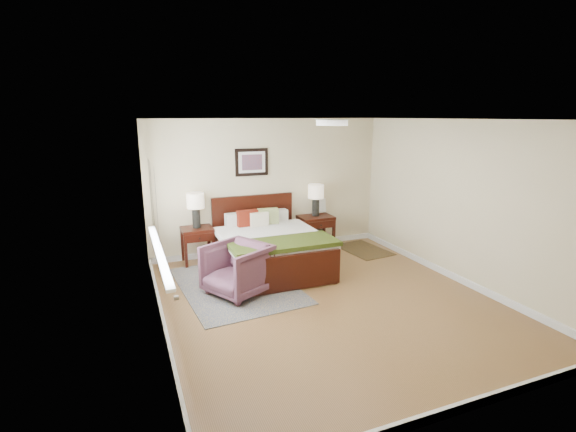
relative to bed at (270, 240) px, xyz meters
The scene contains 18 objects.
floor 1.62m from the bed, 77.59° to the right, with size 5.00×5.00×0.00m, color brown.
back_wall 1.29m from the bed, 71.58° to the left, with size 4.50×0.04×2.50m, color beige.
front_wall 4.09m from the bed, 85.27° to the right, with size 4.50×0.04×2.50m, color beige.
left_wall 2.55m from the bed, 141.89° to the right, with size 0.04×5.00×2.50m, color beige.
right_wall 3.08m from the bed, 30.25° to the right, with size 0.04×5.00×2.50m, color beige.
ceiling 2.52m from the bed, 77.59° to the right, with size 4.50×5.00×0.02m, color white.
window 2.21m from the bed, 156.64° to the right, with size 0.11×2.72×1.32m.
door 3.81m from the bed, 120.26° to the right, with size 0.06×1.00×2.18m.
ceil_fixture 2.49m from the bed, 77.59° to the right, with size 0.44×0.44×0.08m.
bed is the anchor object (origin of this frame).
wall_art 1.55m from the bed, 89.96° to the left, with size 0.62×0.05×0.50m.
nightstand_left 1.31m from the bed, 145.58° to the left, with size 0.54×0.48×0.64m.
nightstand_right 1.43m from the bed, 31.80° to the left, with size 0.65×0.49×0.65m.
lamp_left 1.44m from the bed, 144.81° to the left, with size 0.30×0.30×0.61m.
lamp_right 1.54m from the bed, 32.23° to the left, with size 0.30×0.30×0.61m.
armchair 1.12m from the bed, 134.44° to the right, with size 0.80×0.83×0.75m, color brown.
rug_persian 1.02m from the bed, 145.23° to the right, with size 1.61×2.27×0.01m, color #0E2246.
rug_navy 2.11m from the bed, ahead, with size 0.72×1.08×0.01m, color black.
Camera 1 is at (-2.54, -4.85, 2.55)m, focal length 26.00 mm.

